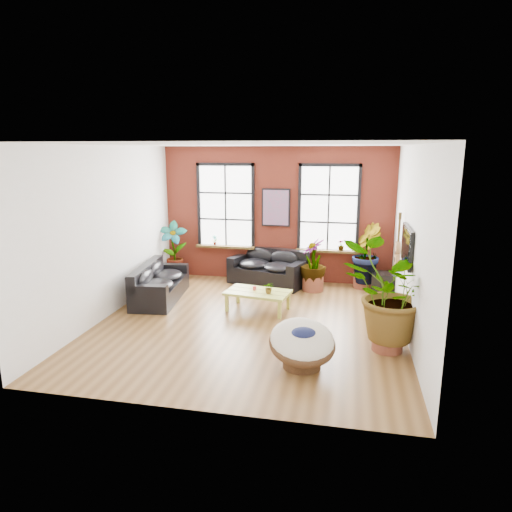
{
  "coord_description": "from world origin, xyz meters",
  "views": [
    {
      "loc": [
        1.84,
        -8.45,
        3.4
      ],
      "look_at": [
        0.0,
        0.6,
        1.25
      ],
      "focal_mm": 32.0,
      "sensor_mm": 36.0,
      "label": 1
    }
  ],
  "objects": [
    {
      "name": "room",
      "position": [
        0.0,
        0.15,
        1.75
      ],
      "size": [
        6.04,
        6.54,
        3.54
      ],
      "color": "brown",
      "rests_on": "ground"
    },
    {
      "name": "sofa_back",
      "position": [
        -0.12,
        2.86,
        0.4
      ],
      "size": [
        2.14,
        1.5,
        0.89
      ],
      "rotation": [
        0.0,
        0.0,
        -0.32
      ],
      "color": "black",
      "rests_on": "ground"
    },
    {
      "name": "sofa_left",
      "position": [
        -2.42,
        1.05,
        0.37
      ],
      "size": [
        1.1,
        2.16,
        0.82
      ],
      "rotation": [
        0.0,
        0.0,
        1.69
      ],
      "color": "black",
      "rests_on": "ground"
    },
    {
      "name": "coffee_table",
      "position": [
        0.01,
        0.77,
        0.38
      ],
      "size": [
        1.46,
        0.98,
        0.52
      ],
      "rotation": [
        0.0,
        0.0,
        -0.16
      ],
      "color": "#A9B13F",
      "rests_on": "ground"
    },
    {
      "name": "papasan_chair",
      "position": [
        1.22,
        -1.7,
        0.41
      ],
      "size": [
        1.34,
        1.34,
        0.8
      ],
      "rotation": [
        0.0,
        0.0,
        0.31
      ],
      "color": "#492E1A",
      "rests_on": "ground"
    },
    {
      "name": "poster",
      "position": [
        0.0,
        3.18,
        1.95
      ],
      "size": [
        0.74,
        0.06,
        0.98
      ],
      "color": "black",
      "rests_on": "room"
    },
    {
      "name": "tv_wall_unit",
      "position": [
        2.93,
        0.6,
        1.54
      ],
      "size": [
        0.13,
        1.86,
        1.2
      ],
      "color": "black",
      "rests_on": "room"
    },
    {
      "name": "media_box",
      "position": [
        2.78,
        2.5,
        0.26
      ],
      "size": [
        0.65,
        0.55,
        0.53
      ],
      "rotation": [
        0.0,
        0.0,
        -0.04
      ],
      "color": "black",
      "rests_on": "ground"
    },
    {
      "name": "pot_back_left",
      "position": [
        -2.71,
        2.77,
        0.2
      ],
      "size": [
        0.67,
        0.67,
        0.41
      ],
      "rotation": [
        0.0,
        0.0,
        -0.23
      ],
      "color": "brown",
      "rests_on": "ground"
    },
    {
      "name": "pot_back_right",
      "position": [
        2.31,
        2.96,
        0.2
      ],
      "size": [
        0.56,
        0.56,
        0.39
      ],
      "rotation": [
        0.0,
        0.0,
        0.04
      ],
      "color": "brown",
      "rests_on": "ground"
    },
    {
      "name": "pot_right_wall",
      "position": [
        2.61,
        -0.78,
        0.19
      ],
      "size": [
        0.55,
        0.55,
        0.39
      ],
      "rotation": [
        0.0,
        0.0,
        -0.05
      ],
      "color": "brown",
      "rests_on": "ground"
    },
    {
      "name": "pot_mid",
      "position": [
        1.06,
        2.46,
        0.19
      ],
      "size": [
        0.61,
        0.61,
        0.38
      ],
      "rotation": [
        0.0,
        0.0,
        0.2
      ],
      "color": "brown",
      "rests_on": "ground"
    },
    {
      "name": "floor_plant_back_left",
      "position": [
        -2.68,
        2.73,
        0.86
      ],
      "size": [
        0.85,
        0.68,
        1.42
      ],
      "primitive_type": "imported",
      "rotation": [
        0.0,
        0.0,
        0.26
      ],
      "color": "#124312",
      "rests_on": "ground"
    },
    {
      "name": "floor_plant_back_right",
      "position": [
        2.3,
        2.96,
        0.9
      ],
      "size": [
        0.75,
        0.9,
        1.51
      ],
      "primitive_type": "imported",
      "rotation": [
        0.0,
        0.0,
        1.68
      ],
      "color": "#124312",
      "rests_on": "ground"
    },
    {
      "name": "floor_plant_right_wall",
      "position": [
        2.59,
        -0.76,
        1.02
      ],
      "size": [
        2.0,
        1.91,
        1.73
      ],
      "primitive_type": "imported",
      "rotation": [
        0.0,
        0.0,
        3.61
      ],
      "color": "#124312",
      "rests_on": "ground"
    },
    {
      "name": "floor_plant_mid",
      "position": [
        1.05,
        2.46,
        0.72
      ],
      "size": [
        0.8,
        0.8,
        1.16
      ],
      "primitive_type": "imported",
      "rotation": [
        0.0,
        0.0,
        4.98
      ],
      "color": "#124312",
      "rests_on": "ground"
    },
    {
      "name": "table_plant",
      "position": [
        0.27,
        0.67,
        0.56
      ],
      "size": [
        0.22,
        0.19,
        0.25
      ],
      "primitive_type": "imported",
      "rotation": [
        0.0,
        0.0,
        0.0
      ],
      "color": "#124312",
      "rests_on": "coffee_table"
    },
    {
      "name": "sill_plant_left",
      "position": [
        -1.65,
        3.13,
        1.04
      ],
      "size": [
        0.17,
        0.17,
        0.27
      ],
      "primitive_type": "imported",
      "rotation": [
        0.0,
        0.0,
        0.79
      ],
      "color": "#124312",
      "rests_on": "room"
    },
    {
      "name": "sill_plant_right",
      "position": [
        1.7,
        3.13,
        1.04
      ],
      "size": [
        0.19,
        0.19,
        0.27
      ],
      "primitive_type": "imported",
      "rotation": [
        0.0,
        0.0,
        3.49
      ],
      "color": "#124312",
      "rests_on": "room"
    }
  ]
}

